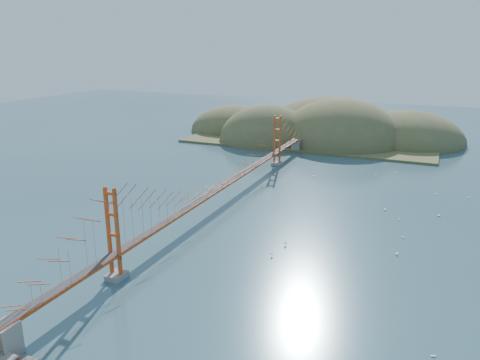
% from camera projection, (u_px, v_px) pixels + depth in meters
% --- Properties ---
extents(ground, '(320.00, 320.00, 0.00)m').
position_uv_depth(ground, '(222.00, 204.00, 83.74)').
color(ground, '#305260').
rests_on(ground, ground).
extents(bridge, '(2.20, 94.40, 12.00)m').
position_uv_depth(bridge, '(222.00, 166.00, 81.91)').
color(bridge, gray).
rests_on(bridge, ground).
extents(far_headlands, '(84.00, 58.00, 25.00)m').
position_uv_depth(far_headlands, '(325.00, 137.00, 143.22)').
color(far_headlands, brown).
rests_on(far_headlands, ground).
extents(sailboat_14, '(0.67, 0.67, 0.71)m').
position_uv_depth(sailboat_14, '(439.00, 215.00, 77.85)').
color(sailboat_14, white).
rests_on(sailboat_14, ground).
extents(sailboat_13, '(0.51, 0.51, 0.57)m').
position_uv_depth(sailboat_13, '(433.00, 355.00, 43.04)').
color(sailboat_13, white).
rests_on(sailboat_13, ground).
extents(sailboat_8, '(0.62, 0.57, 0.69)m').
position_uv_depth(sailboat_8, '(436.00, 194.00, 88.81)').
color(sailboat_8, white).
rests_on(sailboat_8, ground).
extents(sailboat_12, '(0.63, 0.60, 0.70)m').
position_uv_depth(sailboat_12, '(314.00, 176.00, 100.75)').
color(sailboat_12, white).
rests_on(sailboat_12, ground).
extents(sailboat_5, '(0.56, 0.61, 0.69)m').
position_uv_depth(sailboat_5, '(397.00, 253.00, 63.78)').
color(sailboat_5, white).
rests_on(sailboat_5, ground).
extents(sailboat_10, '(0.57, 0.57, 0.62)m').
position_uv_depth(sailboat_10, '(272.00, 256.00, 63.04)').
color(sailboat_10, white).
rests_on(sailboat_10, ground).
extents(sailboat_0, '(0.57, 0.65, 0.74)m').
position_uv_depth(sailboat_0, '(285.00, 245.00, 66.34)').
color(sailboat_0, white).
rests_on(sailboat_0, ground).
extents(sailboat_4, '(0.53, 0.53, 0.55)m').
position_uv_depth(sailboat_4, '(399.00, 219.00, 76.24)').
color(sailboat_4, white).
rests_on(sailboat_4, ground).
extents(sailboat_17, '(0.56, 0.55, 0.63)m').
position_uv_depth(sailboat_17, '(469.00, 197.00, 86.96)').
color(sailboat_17, white).
rests_on(sailboat_17, ground).
extents(sailboat_16, '(0.68, 0.68, 0.73)m').
position_uv_depth(sailboat_16, '(385.00, 209.00, 80.67)').
color(sailboat_16, white).
rests_on(sailboat_16, ground).
extents(sailboat_2, '(0.52, 0.47, 0.59)m').
position_uv_depth(sailboat_2, '(403.00, 237.00, 69.24)').
color(sailboat_2, white).
rests_on(sailboat_2, ground).
extents(sailboat_15, '(0.50, 0.55, 0.63)m').
position_uv_depth(sailboat_15, '(396.00, 172.00, 103.29)').
color(sailboat_15, white).
rests_on(sailboat_15, ground).
extents(sailboat_3, '(0.57, 0.57, 0.60)m').
position_uv_depth(sailboat_3, '(376.00, 174.00, 101.97)').
color(sailboat_3, white).
rests_on(sailboat_3, ground).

